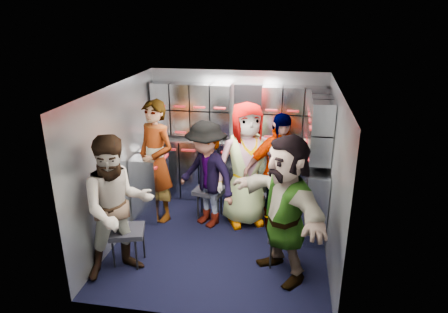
% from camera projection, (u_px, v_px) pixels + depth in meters
% --- Properties ---
extents(floor, '(3.00, 3.00, 0.00)m').
position_uv_depth(floor, '(221.00, 239.00, 5.52)').
color(floor, black).
rests_on(floor, ground).
extents(wall_back, '(2.80, 0.04, 2.10)m').
position_uv_depth(wall_back, '(237.00, 135.00, 6.53)').
color(wall_back, '#969CA3').
rests_on(wall_back, ground).
extents(wall_left, '(0.04, 3.00, 2.10)m').
position_uv_depth(wall_left, '(119.00, 163.00, 5.37)').
color(wall_left, '#969CA3').
rests_on(wall_left, ground).
extents(wall_right, '(0.04, 3.00, 2.10)m').
position_uv_depth(wall_right, '(333.00, 177.00, 4.93)').
color(wall_right, '#969CA3').
rests_on(wall_right, ground).
extents(ceiling, '(2.80, 3.00, 0.02)m').
position_uv_depth(ceiling, '(221.00, 88.00, 4.78)').
color(ceiling, silver).
rests_on(ceiling, wall_back).
extents(cart_bank_back, '(2.68, 0.38, 0.99)m').
position_uv_depth(cart_bank_back, '(235.00, 171.00, 6.53)').
color(cart_bank_back, '#9A9FA9').
rests_on(cart_bank_back, ground).
extents(cart_bank_left, '(0.38, 0.76, 0.99)m').
position_uv_depth(cart_bank_left, '(151.00, 184.00, 6.05)').
color(cart_bank_left, '#9A9FA9').
rests_on(cart_bank_left, ground).
extents(counter, '(2.68, 0.42, 0.03)m').
position_uv_depth(counter, '(236.00, 141.00, 6.35)').
color(counter, '#B3B5BA').
rests_on(counter, cart_bank_back).
extents(locker_bank_back, '(2.68, 0.28, 0.82)m').
position_uv_depth(locker_bank_back, '(236.00, 111.00, 6.24)').
color(locker_bank_back, '#9A9FA9').
rests_on(locker_bank_back, wall_back).
extents(locker_bank_right, '(0.28, 1.00, 0.82)m').
position_uv_depth(locker_bank_right, '(320.00, 126.00, 5.44)').
color(locker_bank_right, '#9A9FA9').
rests_on(locker_bank_right, wall_right).
extents(right_cabinet, '(0.28, 1.20, 1.00)m').
position_uv_depth(right_cabinet, '(315.00, 195.00, 5.70)').
color(right_cabinet, '#9A9FA9').
rests_on(right_cabinet, ground).
extents(coffee_niche, '(0.46, 0.16, 0.84)m').
position_uv_depth(coffee_niche, '(248.00, 112.00, 6.27)').
color(coffee_niche, black).
rests_on(coffee_niche, wall_back).
extents(red_latch_strip, '(2.60, 0.02, 0.03)m').
position_uv_depth(red_latch_strip, '(234.00, 153.00, 6.21)').
color(red_latch_strip, maroon).
rests_on(red_latch_strip, cart_bank_back).
extents(jump_seat_near_left, '(0.49, 0.48, 0.48)m').
position_uv_depth(jump_seat_near_left, '(127.00, 233.00, 4.88)').
color(jump_seat_near_left, black).
rests_on(jump_seat_near_left, ground).
extents(jump_seat_mid_left, '(0.49, 0.47, 0.49)m').
position_uv_depth(jump_seat_mid_left, '(210.00, 192.00, 5.94)').
color(jump_seat_mid_left, black).
rests_on(jump_seat_mid_left, ground).
extents(jump_seat_center, '(0.45, 0.44, 0.44)m').
position_uv_depth(jump_seat_center, '(247.00, 193.00, 6.03)').
color(jump_seat_center, black).
rests_on(jump_seat_center, ground).
extents(jump_seat_mid_right, '(0.44, 0.43, 0.40)m').
position_uv_depth(jump_seat_mid_right, '(277.00, 199.00, 5.89)').
color(jump_seat_mid_right, black).
rests_on(jump_seat_mid_right, ground).
extents(jump_seat_near_right, '(0.39, 0.37, 0.44)m').
position_uv_depth(jump_seat_near_right, '(283.00, 237.00, 4.86)').
color(jump_seat_near_right, black).
rests_on(jump_seat_near_right, ground).
extents(attendant_standing, '(0.79, 0.70, 1.82)m').
position_uv_depth(attendant_standing, '(156.00, 162.00, 5.80)').
color(attendant_standing, black).
rests_on(attendant_standing, ground).
extents(attendant_arc_a, '(1.07, 1.03, 1.73)m').
position_uv_depth(attendant_arc_a, '(118.00, 208.00, 4.56)').
color(attendant_arc_a, black).
rests_on(attendant_arc_a, ground).
extents(attendant_arc_b, '(1.17, 1.05, 1.57)m').
position_uv_depth(attendant_arc_b, '(207.00, 175.00, 5.65)').
color(attendant_arc_b, black).
rests_on(attendant_arc_b, ground).
extents(attendant_arc_c, '(1.04, 0.87, 1.82)m').
position_uv_depth(attendant_arc_c, '(246.00, 165.00, 5.68)').
color(attendant_arc_c, black).
rests_on(attendant_arc_c, ground).
extents(attendant_arc_d, '(1.08, 0.76, 1.71)m').
position_uv_depth(attendant_arc_d, '(278.00, 173.00, 5.55)').
color(attendant_arc_d, black).
rests_on(attendant_arc_d, ground).
extents(attendant_arc_e, '(1.41, 1.59, 1.75)m').
position_uv_depth(attendant_arc_e, '(285.00, 208.00, 4.52)').
color(attendant_arc_e, black).
rests_on(attendant_arc_e, ground).
extents(bottle_left, '(0.06, 0.06, 0.22)m').
position_uv_depth(bottle_left, '(217.00, 133.00, 6.31)').
color(bottle_left, white).
rests_on(bottle_left, counter).
extents(bottle_mid, '(0.07, 0.07, 0.23)m').
position_uv_depth(bottle_mid, '(246.00, 135.00, 6.23)').
color(bottle_mid, white).
rests_on(bottle_mid, counter).
extents(bottle_right, '(0.07, 0.07, 0.26)m').
position_uv_depth(bottle_right, '(310.00, 137.00, 6.07)').
color(bottle_right, white).
rests_on(bottle_right, counter).
extents(cup_left, '(0.08, 0.08, 0.10)m').
position_uv_depth(cup_left, '(194.00, 136.00, 6.38)').
color(cup_left, tan).
rests_on(cup_left, counter).
extents(cup_right, '(0.08, 0.08, 0.10)m').
position_uv_depth(cup_right, '(304.00, 142.00, 6.10)').
color(cup_right, tan).
rests_on(cup_right, counter).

